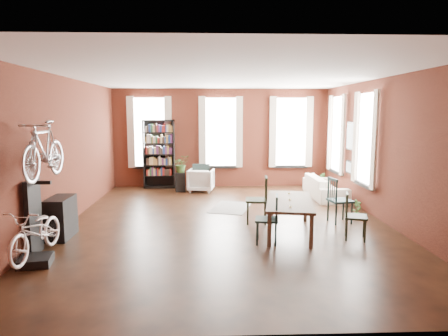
{
  "coord_description": "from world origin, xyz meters",
  "views": [
    {
      "loc": [
        -0.38,
        -8.57,
        2.42
      ],
      "look_at": [
        -0.04,
        0.6,
        1.15
      ],
      "focal_mm": 32.0,
      "sensor_mm": 36.0,
      "label": 1
    }
  ],
  "objects_px": {
    "dining_chair_d": "(340,200)",
    "bike_trainer": "(36,261)",
    "plant_stand": "(180,182)",
    "white_armchair": "(201,179)",
    "dining_chair_a": "(267,219)",
    "bookshelf": "(159,154)",
    "dining_chair_b": "(257,200)",
    "console_table": "(61,218)",
    "dining_chair_c": "(356,217)",
    "cream_sofa": "(325,184)",
    "dining_table": "(289,217)",
    "bicycle_floor": "(35,209)"
  },
  "relations": [
    {
      "from": "dining_chair_d",
      "to": "bike_trainer",
      "type": "distance_m",
      "value": 6.15
    },
    {
      "from": "plant_stand",
      "to": "white_armchair",
      "type": "bearing_deg",
      "value": 1.15
    },
    {
      "from": "dining_chair_d",
      "to": "bike_trainer",
      "type": "bearing_deg",
      "value": 101.85
    },
    {
      "from": "bike_trainer",
      "to": "dining_chair_a",
      "type": "bearing_deg",
      "value": 13.95
    },
    {
      "from": "dining_chair_a",
      "to": "bookshelf",
      "type": "distance_m",
      "value": 6.31
    },
    {
      "from": "dining_chair_b",
      "to": "bookshelf",
      "type": "xyz_separation_m",
      "value": [
        -2.66,
        4.28,
        0.58
      ]
    },
    {
      "from": "dining_chair_b",
      "to": "console_table",
      "type": "height_order",
      "value": "dining_chair_b"
    },
    {
      "from": "dining_chair_c",
      "to": "dining_chair_d",
      "type": "relative_size",
      "value": 0.89
    },
    {
      "from": "cream_sofa",
      "to": "dining_chair_d",
      "type": "bearing_deg",
      "value": 170.59
    },
    {
      "from": "cream_sofa",
      "to": "bike_trainer",
      "type": "relative_size",
      "value": 4.31
    },
    {
      "from": "bookshelf",
      "to": "plant_stand",
      "type": "relative_size",
      "value": 3.72
    },
    {
      "from": "dining_table",
      "to": "dining_chair_a",
      "type": "relative_size",
      "value": 2.16
    },
    {
      "from": "dining_table",
      "to": "dining_chair_b",
      "type": "xyz_separation_m",
      "value": [
        -0.58,
        0.77,
        0.18
      ]
    },
    {
      "from": "dining_chair_a",
      "to": "bookshelf",
      "type": "bearing_deg",
      "value": -145.25
    },
    {
      "from": "dining_table",
      "to": "bike_trainer",
      "type": "xyz_separation_m",
      "value": [
        -4.41,
        -1.59,
        -0.26
      ]
    },
    {
      "from": "plant_stand",
      "to": "bicycle_floor",
      "type": "bearing_deg",
      "value": -107.38
    },
    {
      "from": "white_armchair",
      "to": "bicycle_floor",
      "type": "relative_size",
      "value": 0.5
    },
    {
      "from": "dining_chair_a",
      "to": "bike_trainer",
      "type": "xyz_separation_m",
      "value": [
        -3.86,
        -0.96,
        -0.38
      ]
    },
    {
      "from": "bookshelf",
      "to": "white_armchair",
      "type": "xyz_separation_m",
      "value": [
        1.36,
        -0.65,
        -0.71
      ]
    },
    {
      "from": "dining_chair_b",
      "to": "bike_trainer",
      "type": "bearing_deg",
      "value": -52.36
    },
    {
      "from": "console_table",
      "to": "white_armchair",
      "type": "bearing_deg",
      "value": 59.84
    },
    {
      "from": "bookshelf",
      "to": "dining_chair_d",
      "type": "bearing_deg",
      "value": -43.82
    },
    {
      "from": "dining_chair_c",
      "to": "cream_sofa",
      "type": "distance_m",
      "value": 3.85
    },
    {
      "from": "dining_chair_d",
      "to": "bookshelf",
      "type": "bearing_deg",
      "value": 35.97
    },
    {
      "from": "dining_table",
      "to": "plant_stand",
      "type": "xyz_separation_m",
      "value": [
        -2.52,
        4.38,
        -0.04
      ]
    },
    {
      "from": "dining_chair_d",
      "to": "white_armchair",
      "type": "bearing_deg",
      "value": 30.4
    },
    {
      "from": "bookshelf",
      "to": "bicycle_floor",
      "type": "distance_m",
      "value": 6.71
    },
    {
      "from": "white_armchair",
      "to": "dining_chair_c",
      "type": "bearing_deg",
      "value": 131.35
    },
    {
      "from": "dining_chair_d",
      "to": "bicycle_floor",
      "type": "xyz_separation_m",
      "value": [
        -5.65,
        -2.28,
        0.41
      ]
    },
    {
      "from": "dining_chair_a",
      "to": "cream_sofa",
      "type": "xyz_separation_m",
      "value": [
        2.27,
        3.98,
        -0.05
      ]
    },
    {
      "from": "dining_chair_a",
      "to": "dining_chair_b",
      "type": "bearing_deg",
      "value": -169.59
    },
    {
      "from": "dining_chair_a",
      "to": "dining_chair_d",
      "type": "xyz_separation_m",
      "value": [
        1.83,
        1.35,
        0.05
      ]
    },
    {
      "from": "dining_table",
      "to": "dining_chair_a",
      "type": "xyz_separation_m",
      "value": [
        -0.55,
        -0.63,
        0.12
      ]
    },
    {
      "from": "dining_chair_b",
      "to": "console_table",
      "type": "xyz_separation_m",
      "value": [
        -3.94,
        -0.92,
        -0.12
      ]
    },
    {
      "from": "bike_trainer",
      "to": "bicycle_floor",
      "type": "xyz_separation_m",
      "value": [
        0.03,
        0.03,
        0.84
      ]
    },
    {
      "from": "dining_chair_c",
      "to": "cream_sofa",
      "type": "xyz_separation_m",
      "value": [
        0.52,
        3.82,
        -0.04
      ]
    },
    {
      "from": "bike_trainer",
      "to": "bookshelf",
      "type": "bearing_deg",
      "value": 79.96
    },
    {
      "from": "white_armchair",
      "to": "console_table",
      "type": "xyz_separation_m",
      "value": [
        -2.64,
        -4.55,
        0.01
      ]
    },
    {
      "from": "dining_chair_b",
      "to": "white_armchair",
      "type": "bearing_deg",
      "value": -154.19
    },
    {
      "from": "bookshelf",
      "to": "bicycle_floor",
      "type": "height_order",
      "value": "bookshelf"
    },
    {
      "from": "dining_table",
      "to": "dining_chair_b",
      "type": "height_order",
      "value": "dining_chair_b"
    },
    {
      "from": "white_armchair",
      "to": "dining_table",
      "type": "bearing_deg",
      "value": 122.21
    },
    {
      "from": "dining_chair_c",
      "to": "white_armchair",
      "type": "distance_m",
      "value": 5.75
    },
    {
      "from": "white_armchair",
      "to": "bike_trainer",
      "type": "xyz_separation_m",
      "value": [
        -2.54,
        -5.98,
        -0.32
      ]
    },
    {
      "from": "dining_chair_b",
      "to": "dining_chair_d",
      "type": "bearing_deg",
      "value": 94.55
    },
    {
      "from": "dining_table",
      "to": "bicycle_floor",
      "type": "relative_size",
      "value": 1.28
    },
    {
      "from": "dining_chair_c",
      "to": "bicycle_floor",
      "type": "bearing_deg",
      "value": 118.37
    },
    {
      "from": "dining_table",
      "to": "plant_stand",
      "type": "distance_m",
      "value": 5.05
    },
    {
      "from": "dining_chair_a",
      "to": "cream_sofa",
      "type": "bearing_deg",
      "value": 159.79
    },
    {
      "from": "dining_chair_d",
      "to": "cream_sofa",
      "type": "distance_m",
      "value": 2.67
    }
  ]
}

